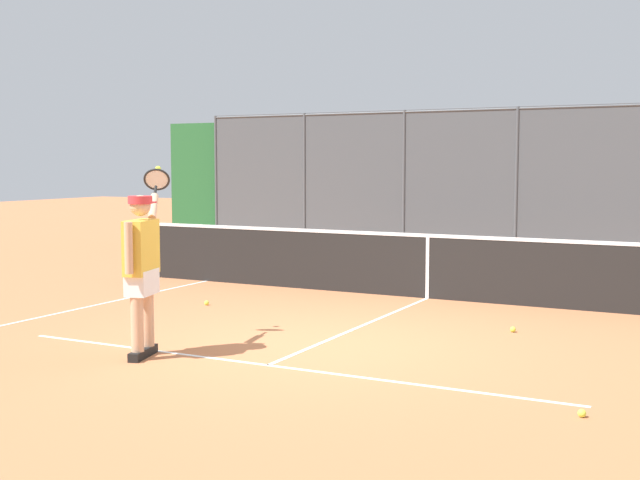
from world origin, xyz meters
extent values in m
plane|color=#B76B42|center=(0.00, 0.00, 0.00)|extent=(60.00, 60.00, 0.00)
cube|color=white|center=(0.00, 1.02, 0.00)|extent=(6.18, 0.05, 0.01)
cube|color=white|center=(3.96, 0.60, 0.00)|extent=(0.05, 8.37, 0.01)
cube|color=white|center=(0.00, -1.29, 0.00)|extent=(0.05, 4.60, 0.01)
cylinder|color=#474C51|center=(0.00, -8.76, 1.56)|extent=(0.07, 0.07, 3.12)
cylinder|color=#474C51|center=(2.43, -8.76, 1.56)|extent=(0.07, 0.07, 3.12)
cylinder|color=#474C51|center=(4.86, -8.76, 1.56)|extent=(0.07, 0.07, 3.12)
cylinder|color=#474C51|center=(7.28, -8.76, 1.56)|extent=(0.07, 0.07, 3.12)
cylinder|color=#474C51|center=(0.00, -8.76, 3.08)|extent=(14.57, 0.05, 0.05)
cube|color=#474C51|center=(0.00, -8.76, 1.56)|extent=(14.57, 0.02, 3.12)
cube|color=#235B2D|center=(0.00, -9.41, 1.49)|extent=(17.57, 0.90, 2.97)
cube|color=#ADADA8|center=(0.00, -8.58, 0.07)|extent=(15.57, 0.18, 0.15)
cylinder|color=#2D2D2D|center=(5.08, -3.59, 0.54)|extent=(0.09, 0.09, 1.07)
cube|color=black|center=(0.00, -3.59, 0.46)|extent=(10.08, 0.02, 0.91)
cube|color=white|center=(0.00, -3.59, 0.94)|extent=(10.08, 0.04, 0.05)
cube|color=white|center=(0.00, -3.59, 0.46)|extent=(0.05, 0.04, 0.91)
cube|color=black|center=(1.30, 1.43, 0.04)|extent=(0.18, 0.28, 0.09)
cylinder|color=tan|center=(1.30, 1.43, 0.48)|extent=(0.13, 0.13, 0.77)
cube|color=black|center=(1.37, 1.18, 0.04)|extent=(0.18, 0.28, 0.09)
cylinder|color=tan|center=(1.37, 1.18, 0.48)|extent=(0.13, 0.13, 0.77)
cube|color=white|center=(1.33, 1.30, 0.78)|extent=(0.32, 0.45, 0.26)
cube|color=gold|center=(1.33, 1.30, 1.14)|extent=(0.33, 0.52, 0.56)
cylinder|color=tan|center=(1.25, 1.59, 1.17)|extent=(0.08, 0.08, 0.51)
cylinder|color=tan|center=(1.50, 0.89, 1.53)|extent=(0.28, 0.36, 0.29)
sphere|color=tan|center=(1.33, 1.30, 1.57)|extent=(0.21, 0.21, 0.21)
cylinder|color=red|center=(1.33, 1.30, 1.63)|extent=(0.30, 0.30, 0.08)
cube|color=red|center=(1.36, 1.19, 1.60)|extent=(0.23, 0.23, 0.02)
cylinder|color=black|center=(1.63, 0.68, 1.69)|extent=(0.12, 0.16, 0.13)
torus|color=black|center=(1.73, 0.53, 1.82)|extent=(0.35, 0.31, 0.26)
cylinder|color=silver|center=(1.73, 0.53, 1.82)|extent=(0.28, 0.25, 0.21)
sphere|color=#CCDB33|center=(1.83, 0.37, 1.94)|extent=(0.07, 0.07, 0.07)
sphere|color=#D6E042|center=(-1.75, -1.71, 0.03)|extent=(0.07, 0.07, 0.07)
sphere|color=#D6E042|center=(2.57, -1.59, 0.03)|extent=(0.07, 0.07, 0.07)
sphere|color=#D6E042|center=(-3.07, 1.33, 0.03)|extent=(0.07, 0.07, 0.07)
camera|label=1|loc=(-4.17, 7.97, 2.01)|focal=46.68mm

